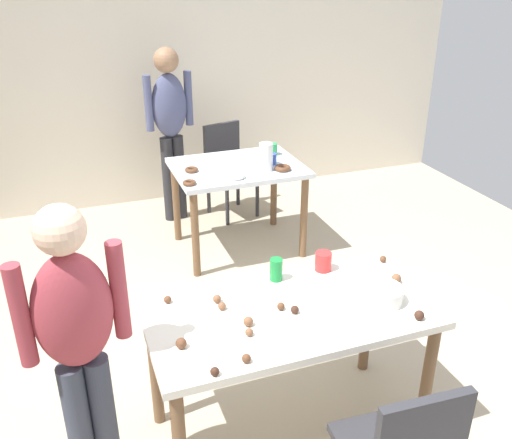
{
  "coord_description": "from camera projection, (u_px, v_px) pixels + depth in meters",
  "views": [
    {
      "loc": [
        -0.93,
        -2.24,
        2.28
      ],
      "look_at": [
        0.08,
        0.51,
        0.9
      ],
      "focal_mm": 39.18,
      "sensor_mm": 36.0,
      "label": 1
    }
  ],
  "objects": [
    {
      "name": "ground_plane",
      "position": [
        275.0,
        401.0,
        3.16
      ],
      "size": [
        6.4,
        6.4,
        0.0
      ],
      "primitive_type": "plane",
      "color": "tan"
    },
    {
      "name": "wall_back",
      "position": [
        152.0,
        70.0,
        5.33
      ],
      "size": [
        6.4,
        0.1,
        2.6
      ],
      "primitive_type": "cube",
      "color": "beige",
      "rests_on": "ground_plane"
    },
    {
      "name": "dining_table_near",
      "position": [
        290.0,
        328.0,
        2.71
      ],
      "size": [
        1.37,
        0.7,
        0.75
      ],
      "color": "silver",
      "rests_on": "ground_plane"
    },
    {
      "name": "dining_table_far",
      "position": [
        238.0,
        178.0,
        4.57
      ],
      "size": [
        1.03,
        0.78,
        0.75
      ],
      "color": "silver",
      "rests_on": "ground_plane"
    },
    {
      "name": "chair_far_table",
      "position": [
        228.0,
        164.0,
        5.31
      ],
      "size": [
        0.49,
        0.49,
        0.87
      ],
      "color": "#2D2D33",
      "rests_on": "ground_plane"
    },
    {
      "name": "person_girl_near",
      "position": [
        77.0,
        337.0,
        2.28
      ],
      "size": [
        0.46,
        0.25,
        1.46
      ],
      "color": "#383D4C",
      "rests_on": "ground_plane"
    },
    {
      "name": "person_adult_far",
      "position": [
        170.0,
        120.0,
        4.98
      ],
      "size": [
        0.46,
        0.26,
        1.59
      ],
      "color": "#28282D",
      "rests_on": "ground_plane"
    },
    {
      "name": "mixing_bowl",
      "position": [
        381.0,
        294.0,
        2.72
      ],
      "size": [
        0.21,
        0.21,
        0.08
      ],
      "primitive_type": "cylinder",
      "color": "white",
      "rests_on": "dining_table_near"
    },
    {
      "name": "soda_can",
      "position": [
        276.0,
        270.0,
        2.89
      ],
      "size": [
        0.07,
        0.07,
        0.12
      ],
      "primitive_type": "cylinder",
      "color": "#198438",
      "rests_on": "dining_table_near"
    },
    {
      "name": "fork_near",
      "position": [
        262.0,
        294.0,
        2.79
      ],
      "size": [
        0.17,
        0.02,
        0.01
      ],
      "primitive_type": "cube",
      "color": "silver",
      "rests_on": "dining_table_near"
    },
    {
      "name": "cup_near_0",
      "position": [
        323.0,
        261.0,
        2.99
      ],
      "size": [
        0.09,
        0.09,
        0.1
      ],
      "primitive_type": "cylinder",
      "color": "red",
      "rests_on": "dining_table_near"
    },
    {
      "name": "cake_ball_0",
      "position": [
        249.0,
        332.0,
        2.48
      ],
      "size": [
        0.04,
        0.04,
        0.04
      ],
      "primitive_type": "sphere",
      "color": "brown",
      "rests_on": "dining_table_near"
    },
    {
      "name": "cake_ball_1",
      "position": [
        281.0,
        306.0,
        2.67
      ],
      "size": [
        0.04,
        0.04,
        0.04
      ],
      "primitive_type": "sphere",
      "color": "brown",
      "rests_on": "dining_table_near"
    },
    {
      "name": "cake_ball_2",
      "position": [
        419.0,
        315.0,
        2.59
      ],
      "size": [
        0.05,
        0.05,
        0.05
      ],
      "primitive_type": "sphere",
      "color": "#3D2319",
      "rests_on": "dining_table_near"
    },
    {
      "name": "cake_ball_3",
      "position": [
        396.0,
        278.0,
        2.88
      ],
      "size": [
        0.05,
        0.05,
        0.05
      ],
      "primitive_type": "sphere",
      "color": "brown",
      "rests_on": "dining_table_near"
    },
    {
      "name": "cake_ball_4",
      "position": [
        222.0,
        306.0,
        2.67
      ],
      "size": [
        0.04,
        0.04,
        0.04
      ],
      "primitive_type": "sphere",
      "color": "brown",
      "rests_on": "dining_table_near"
    },
    {
      "name": "cake_ball_5",
      "position": [
        168.0,
        299.0,
        2.72
      ],
      "size": [
        0.04,
        0.04,
        0.04
      ],
      "primitive_type": "sphere",
      "color": "brown",
      "rests_on": "dining_table_near"
    },
    {
      "name": "cake_ball_6",
      "position": [
        217.0,
        299.0,
        2.72
      ],
      "size": [
        0.04,
        0.04,
        0.04
      ],
      "primitive_type": "sphere",
      "color": "brown",
      "rests_on": "dining_table_near"
    },
    {
      "name": "cake_ball_7",
      "position": [
        215.0,
        372.0,
        2.25
      ],
      "size": [
        0.04,
        0.04,
        0.04
      ],
      "primitive_type": "sphere",
      "color": "#3D2319",
      "rests_on": "dining_table_near"
    },
    {
      "name": "cake_ball_8",
      "position": [
        181.0,
        343.0,
        2.4
      ],
      "size": [
        0.05,
        0.05,
        0.05
      ],
      "primitive_type": "sphere",
      "color": "brown",
      "rests_on": "dining_table_near"
    },
    {
      "name": "cake_ball_9",
      "position": [
        248.0,
        321.0,
        2.55
      ],
      "size": [
        0.05,
        0.05,
        0.05
      ],
      "primitive_type": "sphere",
      "color": "brown",
      "rests_on": "dining_table_near"
    },
    {
      "name": "cake_ball_10",
      "position": [
        383.0,
        259.0,
        3.08
      ],
      "size": [
        0.04,
        0.04,
        0.04
      ],
      "primitive_type": "sphere",
      "color": "brown",
      "rests_on": "dining_table_near"
    },
    {
      "name": "cake_ball_11",
      "position": [
        246.0,
        358.0,
        2.32
      ],
      "size": [
        0.04,
        0.04,
        0.04
      ],
      "primitive_type": "sphere",
      "color": "brown",
      "rests_on": "dining_table_near"
    },
    {
      "name": "cake_ball_12",
      "position": [
        295.0,
        310.0,
        2.64
      ],
      "size": [
        0.04,
        0.04,
        0.04
      ],
      "primitive_type": "sphere",
      "color": "#3D2319",
      "rests_on": "dining_table_near"
    },
    {
      "name": "pitcher_far",
      "position": [
        266.0,
        157.0,
        4.37
      ],
      "size": [
        0.11,
        0.11,
        0.22
      ],
      "primitive_type": "cylinder",
      "color": "white",
      "rests_on": "dining_table_far"
    },
    {
      "name": "cup_far_0",
      "position": [
        272.0,
        159.0,
        4.52
      ],
      "size": [
        0.08,
        0.08,
        0.09
      ],
      "primitive_type": "cylinder",
      "color": "#3351B2",
      "rests_on": "dining_table_far"
    },
    {
      "name": "cup_far_1",
      "position": [
        272.0,
        149.0,
        4.74
      ],
      "size": [
        0.09,
        0.09,
        0.1
      ],
      "primitive_type": "cylinder",
      "color": "green",
      "rests_on": "dining_table_far"
    },
    {
      "name": "donut_far_0",
      "position": [
        192.0,
        170.0,
        4.38
      ],
      "size": [
        0.11,
        0.11,
        0.03
      ],
      "primitive_type": "torus",
      "color": "brown",
      "rests_on": "dining_table_far"
    },
    {
      "name": "donut_far_1",
      "position": [
        189.0,
        183.0,
        4.13
      ],
      "size": [
        0.1,
        0.1,
        0.03
      ],
      "primitive_type": "torus",
      "color": "brown",
      "rests_on": "dining_table_far"
    },
    {
      "name": "donut_far_2",
      "position": [
        236.0,
        176.0,
        4.25
      ],
      "size": [
        0.14,
        0.14,
        0.04
      ],
      "primitive_type": "torus",
      "color": "white",
      "rests_on": "dining_table_far"
    },
    {
      "name": "donut_far_3",
      "position": [
        283.0,
        168.0,
        4.41
      ],
      "size": [
        0.13,
        0.13,
        0.04
      ],
      "primitive_type": "torus",
      "color": "brown",
      "rests_on": "dining_table_far"
    }
  ]
}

